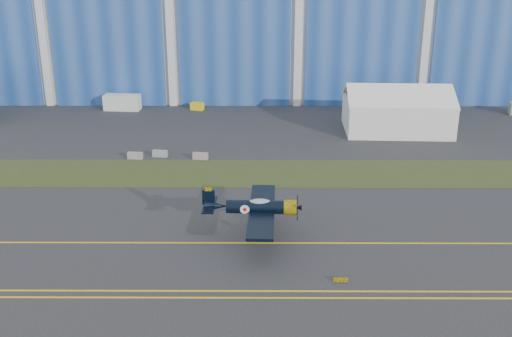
{
  "coord_description": "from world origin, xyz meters",
  "views": [
    {
      "loc": [
        15.21,
        -55.25,
        25.35
      ],
      "look_at": [
        14.93,
        5.13,
        3.78
      ],
      "focal_mm": 42.0,
      "sensor_mm": 36.0,
      "label": 1
    }
  ],
  "objects_px": {
    "tent": "(397,107)",
    "shipping_container": "(122,102)",
    "tug": "(197,106)",
    "warbird": "(256,207)"
  },
  "relations": [
    {
      "from": "tent",
      "to": "shipping_container",
      "type": "bearing_deg",
      "value": 166.47
    },
    {
      "from": "shipping_container",
      "to": "tug",
      "type": "xyz_separation_m",
      "value": [
        12.95,
        0.1,
        -0.71
      ]
    },
    {
      "from": "tent",
      "to": "tug",
      "type": "bearing_deg",
      "value": 160.34
    },
    {
      "from": "tent",
      "to": "shipping_container",
      "type": "height_order",
      "value": "tent"
    },
    {
      "from": "warbird",
      "to": "tent",
      "type": "xyz_separation_m",
      "value": [
        21.28,
        37.09,
        0.47
      ]
    },
    {
      "from": "tent",
      "to": "tug",
      "type": "distance_m",
      "value": 34.33
    },
    {
      "from": "tug",
      "to": "tent",
      "type": "bearing_deg",
      "value": -2.35
    },
    {
      "from": "tent",
      "to": "shipping_container",
      "type": "distance_m",
      "value": 46.48
    },
    {
      "from": "shipping_container",
      "to": "tug",
      "type": "distance_m",
      "value": 12.97
    },
    {
      "from": "warbird",
      "to": "tent",
      "type": "distance_m",
      "value": 42.76
    }
  ]
}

